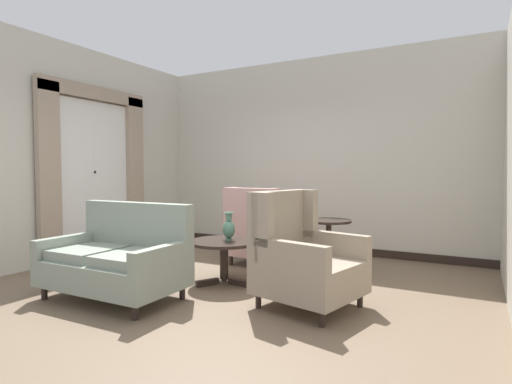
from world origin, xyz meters
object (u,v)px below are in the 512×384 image
object	(u,v)px
coffee_table	(224,249)
side_table	(329,241)
settee	(118,259)
armchair_near_sideboard	(259,232)
armchair_near_window	(302,259)
porcelain_vase	(229,228)

from	to	relation	value
coffee_table	side_table	size ratio (longest dim) A/B	1.17
settee	armchair_near_sideboard	world-z (taller)	armchair_near_sideboard
coffee_table	armchair_near_sideboard	size ratio (longest dim) A/B	0.75
coffee_table	armchair_near_sideboard	bearing A→B (deg)	95.46
armchair_near_window	side_table	bearing A→B (deg)	20.22
armchair_near_sideboard	porcelain_vase	bearing A→B (deg)	101.93
armchair_near_sideboard	side_table	world-z (taller)	armchair_near_sideboard
settee	side_table	size ratio (longest dim) A/B	2.08
porcelain_vase	coffee_table	bearing A→B (deg)	-143.98
settee	armchair_near_sideboard	size ratio (longest dim) A/B	1.34
side_table	settee	bearing A→B (deg)	-129.17
armchair_near_window	side_table	size ratio (longest dim) A/B	1.60
armchair_near_sideboard	coffee_table	bearing A→B (deg)	99.12
porcelain_vase	armchair_near_window	bearing A→B (deg)	-18.09
armchair_near_sideboard	side_table	bearing A→B (deg)	-179.78
porcelain_vase	armchair_near_sideboard	distance (m)	1.03
settee	armchair_near_window	bearing A→B (deg)	20.01
armchair_near_window	porcelain_vase	bearing A→B (deg)	84.65
settee	porcelain_vase	bearing A→B (deg)	54.67
settee	side_table	distance (m)	2.54
armchair_near_window	armchair_near_sideboard	bearing A→B (deg)	54.77
porcelain_vase	armchair_near_sideboard	xyz separation A→B (m)	(-0.15, 1.00, -0.19)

